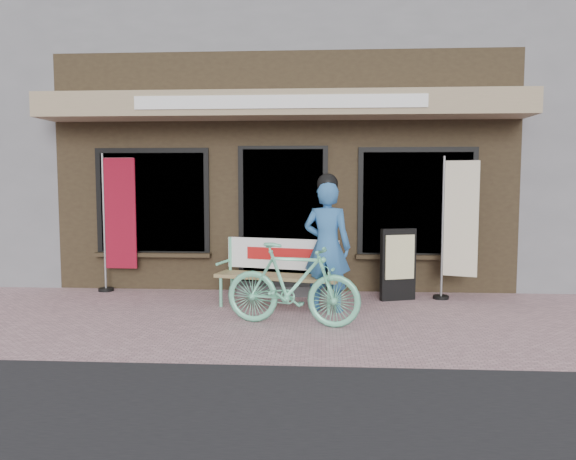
# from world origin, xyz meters

# --- Properties ---
(ground) EXTENTS (70.00, 70.00, 0.00)m
(ground) POSITION_xyz_m (0.00, 0.00, 0.00)
(ground) COLOR #BB8F95
(ground) RESTS_ON ground
(storefront) EXTENTS (7.00, 6.77, 6.00)m
(storefront) POSITION_xyz_m (0.00, 4.96, 2.99)
(storefront) COLOR black
(storefront) RESTS_ON ground
(bench) EXTENTS (1.71, 0.80, 0.90)m
(bench) POSITION_xyz_m (0.03, 0.94, 0.53)
(bench) COLOR #6CD4A5
(bench) RESTS_ON ground
(person) EXTENTS (0.68, 0.53, 1.78)m
(person) POSITION_xyz_m (0.66, 0.70, 0.87)
(person) COLOR #2E64A1
(person) RESTS_ON ground
(bicycle) EXTENTS (1.66, 0.77, 0.96)m
(bicycle) POSITION_xyz_m (0.26, -0.04, 0.48)
(bicycle) COLOR #6CD4A5
(bicycle) RESTS_ON ground
(nobori_red) EXTENTS (0.61, 0.23, 2.09)m
(nobori_red) POSITION_xyz_m (-2.49, 1.79, 1.08)
(nobori_red) COLOR gray
(nobori_red) RESTS_ON ground
(nobori_cream) EXTENTS (0.60, 0.32, 2.03)m
(nobori_cream) POSITION_xyz_m (2.49, 1.47, 1.05)
(nobori_cream) COLOR gray
(nobori_cream) RESTS_ON ground
(menu_stand) EXTENTS (0.51, 0.25, 1.01)m
(menu_stand) POSITION_xyz_m (1.66, 1.41, 0.52)
(menu_stand) COLOR black
(menu_stand) RESTS_ON ground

